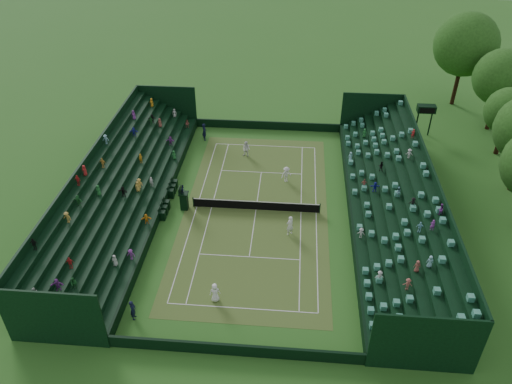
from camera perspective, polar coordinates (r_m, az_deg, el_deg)
ground at (r=45.72m, az=0.00°, el=-2.06°), size 160.00×160.00×0.00m
court_surface at (r=45.71m, az=0.00°, el=-2.05°), size 12.97×26.77×0.01m
perimeter_wall_north at (r=58.93m, az=1.33°, el=7.62°), size 17.17×0.20×1.00m
perimeter_wall_south at (r=34.03m, az=-2.40°, el=-17.58°), size 17.17×0.20×1.00m
perimeter_wall_east at (r=45.63m, az=10.68°, el=-2.07°), size 0.20×31.77×1.00m
perimeter_wall_west at (r=46.78m, az=-10.41°, el=-1.00°), size 0.20×31.77×1.00m
north_grandstand at (r=45.70m, az=16.03°, el=-1.24°), size 6.60×32.00×4.90m
south_grandstand at (r=47.40m, az=-15.44°, el=0.30°), size 6.60×32.00×4.90m
tennis_net at (r=45.40m, az=0.00°, el=-1.53°), size 11.67×0.10×1.06m
scoreboard_tower at (r=59.61m, az=18.88°, el=8.86°), size 2.00×1.00×3.70m
tree_row at (r=57.14m, az=26.61°, el=9.69°), size 9.50×37.89×11.61m
umpire_chair at (r=45.66m, az=-8.26°, el=-0.77°), size 0.84×0.84×2.64m
courtside_chairs at (r=47.04m, az=-9.95°, el=-0.76°), size 0.57×5.53×1.23m
player_near_west at (r=37.00m, az=-4.70°, el=-11.38°), size 0.90×0.72×1.61m
player_near_east at (r=42.49m, az=3.89°, el=-3.84°), size 0.83×0.79×1.90m
player_far_west at (r=53.25m, az=-1.11°, el=4.92°), size 1.06×0.95×1.78m
player_far_east at (r=49.22m, az=3.49°, el=2.03°), size 1.23×1.03×1.65m
line_judge_north at (r=56.73m, az=-5.92°, el=6.87°), size 0.70×0.85×2.02m
line_judge_south at (r=36.75m, az=-13.89°, el=-12.95°), size 0.45×0.64×1.65m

